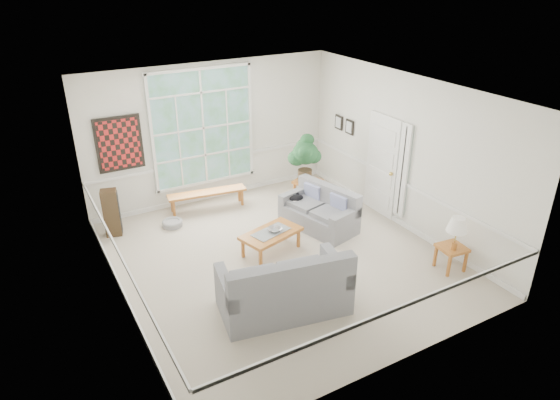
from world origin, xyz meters
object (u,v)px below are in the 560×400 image
(coffee_table, at_px, (271,242))
(side_table, at_px, (450,258))
(end_table, at_px, (307,191))
(loveseat_right, at_px, (319,209))
(loveseat_front, at_px, (283,280))

(coffee_table, height_order, side_table, side_table)
(end_table, bearing_deg, loveseat_right, -111.63)
(loveseat_front, distance_m, side_table, 3.09)
(loveseat_right, xyz_separation_m, side_table, (1.14, -2.38, -0.19))
(side_table, bearing_deg, coffee_table, 140.25)
(loveseat_right, bearing_deg, coffee_table, -177.83)
(loveseat_front, relative_size, coffee_table, 1.73)
(loveseat_right, distance_m, coffee_table, 1.34)
(loveseat_front, bearing_deg, end_table, 62.84)
(end_table, height_order, side_table, end_table)
(end_table, xyz_separation_m, side_table, (0.71, -3.47, -0.03))
(end_table, relative_size, side_table, 1.15)
(loveseat_front, relative_size, end_table, 3.71)
(coffee_table, distance_m, side_table, 3.14)
(loveseat_front, bearing_deg, loveseat_right, 55.83)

